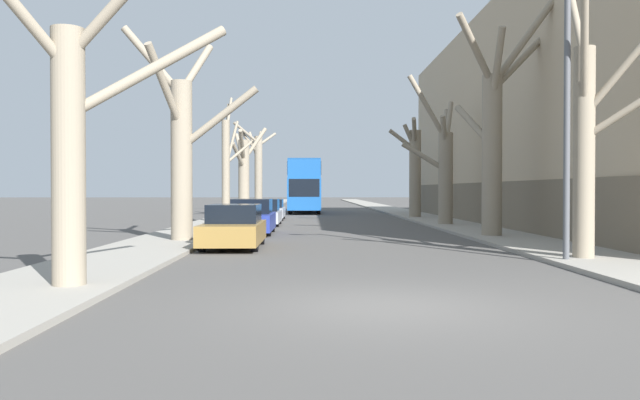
# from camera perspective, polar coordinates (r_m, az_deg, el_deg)

# --- Properties ---
(ground_plane) EXTENTS (300.00, 300.00, 0.00)m
(ground_plane) POSITION_cam_1_polar(r_m,az_deg,el_deg) (10.23, 6.29, -9.66)
(ground_plane) COLOR #4C4947
(sidewalk_left) EXTENTS (3.00, 120.00, 0.12)m
(sidewalk_left) POSITION_cam_1_polar(r_m,az_deg,el_deg) (60.21, -5.79, -0.82)
(sidewalk_left) COLOR gray
(sidewalk_left) RESTS_ON ground
(sidewalk_right) EXTENTS (3.00, 120.00, 0.12)m
(sidewalk_right) POSITION_cam_1_polar(r_m,az_deg,el_deg) (60.48, 6.20, -0.81)
(sidewalk_right) COLOR gray
(sidewalk_right) RESTS_ON ground
(building_facade_right) EXTENTS (10.08, 37.47, 11.37)m
(building_facade_right) POSITION_cam_1_polar(r_m,az_deg,el_deg) (35.94, 22.21, 6.91)
(building_facade_right) COLOR tan
(building_facade_right) RESTS_ON ground
(street_tree_left_0) EXTENTS (4.34, 3.29, 6.50)m
(street_tree_left_0) POSITION_cam_1_polar(r_m,az_deg,el_deg) (12.41, -21.55, 5.66)
(street_tree_left_0) COLOR gray
(street_tree_left_0) RESTS_ON ground
(street_tree_left_1) EXTENTS (4.81, 3.57, 7.62)m
(street_tree_left_1) POSITION_cam_1_polar(r_m,az_deg,el_deg) (22.61, -12.50, 4.79)
(street_tree_left_1) COLOR gray
(street_tree_left_1) RESTS_ON ground
(street_tree_left_2) EXTENTS (1.63, 2.73, 7.24)m
(street_tree_left_2) POSITION_cam_1_polar(r_m,az_deg,el_deg) (34.47, -8.51, 3.29)
(street_tree_left_2) COLOR gray
(street_tree_left_2) RESTS_ON ground
(street_tree_left_3) EXTENTS (2.52, 4.54, 6.46)m
(street_tree_left_3) POSITION_cam_1_polar(r_m,az_deg,el_deg) (44.73, -6.97, 2.57)
(street_tree_left_3) COLOR gray
(street_tree_left_3) RESTS_ON ground
(street_tree_left_4) EXTENTS (3.69, 3.03, 7.80)m
(street_tree_left_4) POSITION_cam_1_polar(r_m,az_deg,el_deg) (55.53, -5.71, 2.97)
(street_tree_left_4) COLOR gray
(street_tree_left_4) RESTS_ON ground
(street_tree_right_0) EXTENTS (2.38, 3.08, 7.66)m
(street_tree_right_0) POSITION_cam_1_polar(r_m,az_deg,el_deg) (17.62, 23.19, 5.33)
(street_tree_right_0) COLOR gray
(street_tree_right_0) RESTS_ON ground
(street_tree_right_1) EXTENTS (3.99, 4.16, 8.97)m
(street_tree_right_1) POSITION_cam_1_polar(r_m,az_deg,el_deg) (25.25, 15.56, 5.61)
(street_tree_right_1) COLOR gray
(street_tree_right_1) RESTS_ON ground
(street_tree_right_2) EXTENTS (3.01, 2.48, 7.86)m
(street_tree_right_2) POSITION_cam_1_polar(r_m,az_deg,el_deg) (33.17, 11.22, 3.05)
(street_tree_right_2) COLOR gray
(street_tree_right_2) RESTS_ON ground
(street_tree_right_3) EXTENTS (2.18, 2.26, 6.50)m
(street_tree_right_3) POSITION_cam_1_polar(r_m,az_deg,el_deg) (41.54, 8.62, 2.73)
(street_tree_right_3) COLOR gray
(street_tree_right_3) RESTS_ON ground
(double_decker_bus) EXTENTS (2.57, 10.30, 4.28)m
(double_decker_bus) POSITION_cam_1_polar(r_m,az_deg,el_deg) (51.42, -1.42, 1.53)
(double_decker_bus) COLOR #19519E
(double_decker_bus) RESTS_ON ground
(parked_car_0) EXTENTS (1.82, 4.30, 1.41)m
(parked_car_0) POSITION_cam_1_polar(r_m,az_deg,el_deg) (20.49, -7.88, -2.48)
(parked_car_0) COLOR olive
(parked_car_0) RESTS_ON ground
(parked_car_1) EXTENTS (1.83, 4.43, 1.50)m
(parked_car_1) POSITION_cam_1_polar(r_m,az_deg,el_deg) (26.80, -6.26, -1.60)
(parked_car_1) COLOR navy
(parked_car_1) RESTS_ON ground
(parked_car_2) EXTENTS (1.83, 4.59, 1.40)m
(parked_car_2) POSITION_cam_1_polar(r_m,az_deg,el_deg) (33.32, -5.22, -1.18)
(parked_car_2) COLOR #9EA3AD
(parked_car_2) RESTS_ON ground
(parked_car_3) EXTENTS (1.76, 4.46, 1.30)m
(parked_car_3) POSITION_cam_1_polar(r_m,az_deg,el_deg) (39.53, -4.56, -0.90)
(parked_car_3) COLOR #9EA3AD
(parked_car_3) RESTS_ON ground
(lamp_post) EXTENTS (1.40, 0.20, 8.13)m
(lamp_post) POSITION_cam_1_polar(r_m,az_deg,el_deg) (17.15, 21.36, 9.75)
(lamp_post) COLOR #4C4F54
(lamp_post) RESTS_ON ground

